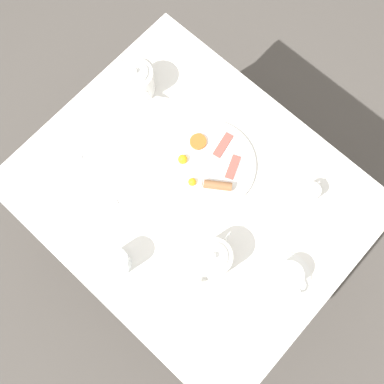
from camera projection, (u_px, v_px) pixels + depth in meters
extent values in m
plane|color=#4C4742|center=(192.00, 233.00, 2.18)|extent=(8.00, 8.00, 0.00)
cube|color=silver|center=(192.00, 195.00, 1.48)|extent=(0.88, 1.07, 0.03)
cylinder|color=brown|center=(217.00, 380.00, 1.68)|extent=(0.04, 0.04, 0.72)
cylinder|color=brown|center=(344.00, 228.00, 1.83)|extent=(0.04, 0.04, 0.72)
cylinder|color=brown|center=(41.00, 209.00, 1.85)|extent=(0.04, 0.04, 0.72)
cylinder|color=brown|center=(171.00, 83.00, 2.00)|extent=(0.04, 0.04, 0.72)
cylinder|color=white|center=(208.00, 165.00, 1.48)|extent=(0.32, 0.32, 0.01)
cylinder|color=white|center=(183.00, 160.00, 1.48)|extent=(0.07, 0.07, 0.00)
sphere|color=yellow|center=(183.00, 159.00, 1.47)|extent=(0.03, 0.03, 0.03)
cylinder|color=white|center=(192.00, 183.00, 1.46)|extent=(0.07, 0.07, 0.00)
sphere|color=yellow|center=(192.00, 182.00, 1.45)|extent=(0.03, 0.03, 0.03)
cylinder|color=brown|center=(218.00, 185.00, 1.44)|extent=(0.08, 0.09, 0.03)
cube|color=#B74C42|center=(233.00, 167.00, 1.47)|extent=(0.09, 0.06, 0.01)
cube|color=#B74C42|center=(223.00, 145.00, 1.49)|extent=(0.09, 0.05, 0.01)
cylinder|color=#D16023|center=(198.00, 142.00, 1.49)|extent=(0.06, 0.06, 0.01)
cylinder|color=white|center=(137.00, 81.00, 1.51)|extent=(0.11, 0.11, 0.11)
cylinder|color=white|center=(135.00, 72.00, 1.45)|extent=(0.08, 0.08, 0.01)
sphere|color=white|center=(135.00, 70.00, 1.44)|extent=(0.02, 0.02, 0.02)
cone|color=white|center=(149.00, 96.00, 1.48)|extent=(0.03, 0.06, 0.05)
torus|color=white|center=(128.00, 68.00, 1.52)|extent=(0.03, 0.08, 0.08)
cylinder|color=white|center=(213.00, 259.00, 1.35)|extent=(0.11, 0.11, 0.11)
cylinder|color=white|center=(214.00, 256.00, 1.30)|extent=(0.08, 0.08, 0.01)
sphere|color=white|center=(214.00, 256.00, 1.29)|extent=(0.02, 0.02, 0.02)
cone|color=white|center=(226.00, 238.00, 1.36)|extent=(0.06, 0.03, 0.05)
torus|color=white|center=(201.00, 276.00, 1.34)|extent=(0.09, 0.02, 0.08)
cylinder|color=white|center=(286.00, 277.00, 1.39)|extent=(0.15, 0.15, 0.01)
cylinder|color=white|center=(288.00, 276.00, 1.36)|extent=(0.08, 0.08, 0.06)
cylinder|color=olive|center=(287.00, 276.00, 1.36)|extent=(0.07, 0.07, 0.05)
torus|color=white|center=(297.00, 289.00, 1.35)|extent=(0.02, 0.05, 0.05)
cylinder|color=white|center=(117.00, 262.00, 1.36)|extent=(0.08, 0.08, 0.09)
cylinder|color=white|center=(310.00, 192.00, 1.43)|extent=(0.06, 0.06, 0.06)
torus|color=white|center=(316.00, 186.00, 1.44)|extent=(0.04, 0.01, 0.04)
cube|color=silver|center=(127.00, 152.00, 1.50)|extent=(0.16, 0.07, 0.00)
cube|color=silver|center=(90.00, 215.00, 1.44)|extent=(0.19, 0.08, 0.00)
cube|color=silver|center=(58.00, 154.00, 1.50)|extent=(0.11, 0.14, 0.00)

